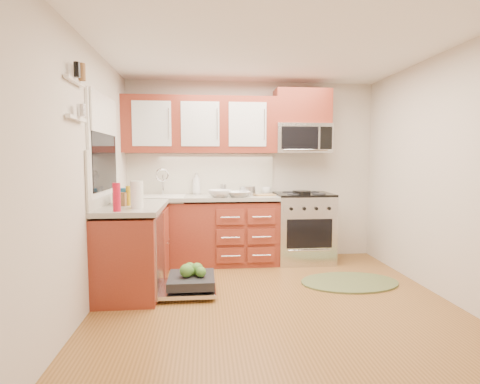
{
  "coord_description": "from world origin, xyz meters",
  "views": [
    {
      "loc": [
        -0.67,
        -3.58,
        1.41
      ],
      "look_at": [
        -0.25,
        0.85,
        1.02
      ],
      "focal_mm": 28.0,
      "sensor_mm": 36.0,
      "label": 1
    }
  ],
  "objects": [
    {
      "name": "skillet",
      "position": [
        0.62,
        1.32,
        0.97
      ],
      "size": [
        0.32,
        0.32,
        0.05
      ],
      "primitive_type": "cylinder",
      "rotation": [
        0.0,
        0.0,
        0.41
      ],
      "color": "black",
      "rests_on": "range"
    },
    {
      "name": "backsplash_left",
      "position": [
        -1.74,
        0.52,
        1.21
      ],
      "size": [
        0.02,
        1.25,
        0.57
      ],
      "primitive_type": "cube",
      "color": "beige",
      "rests_on": "ground"
    },
    {
      "name": "sink",
      "position": [
        -1.25,
        1.42,
        0.8
      ],
      "size": [
        0.62,
        0.5,
        0.26
      ],
      "primitive_type": null,
      "color": "white",
      "rests_on": "ground"
    },
    {
      "name": "shelf_upper",
      "position": [
        -1.72,
        -0.35,
        2.05
      ],
      "size": [
        0.04,
        0.4,
        0.03
      ],
      "primitive_type": "cube",
      "color": "white",
      "rests_on": "ground"
    },
    {
      "name": "bowl_a",
      "position": [
        -0.24,
        1.25,
        0.96
      ],
      "size": [
        0.38,
        0.38,
        0.07
      ],
      "primitive_type": "imported",
      "rotation": [
        0.0,
        0.0,
        0.41
      ],
      "color": "#999999",
      "rests_on": "countertop_back"
    },
    {
      "name": "shelf_lower",
      "position": [
        -1.72,
        -0.35,
        1.75
      ],
      "size": [
        0.04,
        0.4,
        0.03
      ],
      "primitive_type": "cube",
      "color": "white",
      "rests_on": "ground"
    },
    {
      "name": "ceiling",
      "position": [
        0.0,
        0.0,
        2.5
      ],
      "size": [
        3.5,
        3.5,
        0.0
      ],
      "primitive_type": "plane",
      "rotation": [
        3.14,
        0.0,
        0.0
      ],
      "color": "white",
      "rests_on": "ground"
    },
    {
      "name": "floor",
      "position": [
        0.0,
        0.0,
        0.0
      ],
      "size": [
        3.5,
        3.5,
        0.0
      ],
      "primitive_type": "plane",
      "color": "brown",
      "rests_on": "ground"
    },
    {
      "name": "window",
      "position": [
        -1.74,
        0.5,
        1.55
      ],
      "size": [
        0.03,
        1.05,
        1.05
      ],
      "primitive_type": null,
      "color": "white",
      "rests_on": "ground"
    },
    {
      "name": "blue_carton",
      "position": [
        -1.54,
        0.57,
        1.01
      ],
      "size": [
        0.12,
        0.09,
        0.18
      ],
      "primitive_type": "cube",
      "rotation": [
        0.0,
        0.0,
        -0.24
      ],
      "color": "#287DBD",
      "rests_on": "countertop_left"
    },
    {
      "name": "cutting_board",
      "position": [
        0.14,
        1.39,
        0.93
      ],
      "size": [
        0.3,
        0.23,
        0.02
      ],
      "primitive_type": "cube",
      "rotation": [
        0.0,
        0.0,
        0.29
      ],
      "color": "tan",
      "rests_on": "countertop_back"
    },
    {
      "name": "stock_pot",
      "position": [
        -0.1,
        1.38,
        0.99
      ],
      "size": [
        0.27,
        0.27,
        0.13
      ],
      "primitive_type": "cylinder",
      "rotation": [
        0.0,
        0.0,
        0.28
      ],
      "color": "silver",
      "rests_on": "countertop_back"
    },
    {
      "name": "paper_towel_roll",
      "position": [
        -1.35,
        0.22,
        1.06
      ],
      "size": [
        0.16,
        0.16,
        0.27
      ],
      "primitive_type": "cylinder",
      "rotation": [
        0.0,
        0.0,
        -0.28
      ],
      "color": "white",
      "rests_on": "countertop_left"
    },
    {
      "name": "bowl_b",
      "position": [
        -0.48,
        1.25,
        0.97
      ],
      "size": [
        0.37,
        0.37,
        0.09
      ],
      "primitive_type": "imported",
      "rotation": [
        0.0,
        0.0,
        0.28
      ],
      "color": "#999999",
      "rests_on": "countertop_back"
    },
    {
      "name": "window_blind",
      "position": [
        -1.71,
        0.5,
        1.88
      ],
      "size": [
        0.02,
        0.96,
        0.4
      ],
      "primitive_type": "cube",
      "color": "white",
      "rests_on": "ground"
    },
    {
      "name": "wall_back",
      "position": [
        0.0,
        1.75,
        1.25
      ],
      "size": [
        3.5,
        0.04,
        2.5
      ],
      "primitive_type": "cube",
      "color": "beige",
      "rests_on": "ground"
    },
    {
      "name": "soap_bottle_b",
      "position": [
        -1.62,
        0.67,
        1.02
      ],
      "size": [
        0.1,
        0.1,
        0.19
      ],
      "primitive_type": "imported",
      "rotation": [
        0.0,
        0.0,
        0.12
      ],
      "color": "#999999",
      "rests_on": "countertop_left"
    },
    {
      "name": "countertop_back",
      "position": [
        -0.72,
        1.44,
        0.9
      ],
      "size": [
        2.07,
        0.64,
        0.05
      ],
      "primitive_type": "cube",
      "color": "#9E9B91",
      "rests_on": "base_cabinet_back"
    },
    {
      "name": "cabinet_over_mw",
      "position": [
        0.68,
        1.57,
        2.13
      ],
      "size": [
        0.76,
        0.35,
        0.47
      ],
      "primitive_type": "cube",
      "color": "maroon",
      "rests_on": "ground"
    },
    {
      "name": "canister",
      "position": [
        -0.41,
        1.65,
        0.99
      ],
      "size": [
        0.1,
        0.1,
        0.14
      ],
      "primitive_type": "cylinder",
      "rotation": [
        0.0,
        0.0,
        -0.11
      ],
      "color": "silver",
      "rests_on": "countertop_back"
    },
    {
      "name": "wall_right",
      "position": [
        1.75,
        0.0,
        1.25
      ],
      "size": [
        0.04,
        3.5,
        2.5
      ],
      "primitive_type": "cube",
      "color": "beige",
      "rests_on": "ground"
    },
    {
      "name": "base_cabinet_back",
      "position": [
        -0.73,
        1.45,
        0.42
      ],
      "size": [
        2.05,
        0.6,
        0.85
      ],
      "primitive_type": "cube",
      "color": "maroon",
      "rests_on": "ground"
    },
    {
      "name": "wooden_box",
      "position": [
        -1.56,
        0.44,
        0.99
      ],
      "size": [
        0.16,
        0.13,
        0.14
      ],
      "primitive_type": "cube",
      "rotation": [
        0.0,
        0.0,
        -0.26
      ],
      "color": "brown",
      "rests_on": "countertop_left"
    },
    {
      "name": "wall_left",
      "position": [
        -1.75,
        0.0,
        1.25
      ],
      "size": [
        0.04,
        3.5,
        2.5
      ],
      "primitive_type": "cube",
      "color": "beige",
      "rests_on": "ground"
    },
    {
      "name": "backsplash_back",
      "position": [
        -0.73,
        1.74,
        1.21
      ],
      "size": [
        2.05,
        0.02,
        0.57
      ],
      "primitive_type": "cube",
      "color": "beige",
      "rests_on": "ground"
    },
    {
      "name": "dishwasher",
      "position": [
        -0.86,
        0.3,
        0.1
      ],
      "size": [
        0.7,
        0.6,
        0.2
      ],
      "primitive_type": null,
      "color": "silver",
      "rests_on": "ground"
    },
    {
      "name": "mustard_bottle",
      "position": [
        -1.47,
        0.46,
        1.03
      ],
      "size": [
        0.08,
        0.08,
        0.21
      ],
      "primitive_type": "cylinder",
      "rotation": [
        0.0,
        0.0,
        0.18
      ],
      "color": "gold",
      "rests_on": "countertop_left"
    },
    {
      "name": "soap_bottle_c",
      "position": [
        -1.47,
        0.61,
        1.0
      ],
      "size": [
        0.14,
        0.14,
        0.15
      ],
      "primitive_type": "imported",
      "rotation": [
        0.0,
        0.0,
        -0.2
      ],
      "color": "#999999",
      "rests_on": "countertop_left"
    },
    {
      "name": "wall_front",
      "position": [
        0.0,
        -1.75,
        1.25
      ],
      "size": [
        3.5,
        0.04,
        2.5
      ],
      "primitive_type": "cube",
      "color": "beige",
      "rests_on": "ground"
    },
    {
      "name": "microwave",
      "position": [
        0.68,
        1.55,
        1.7
      ],
      "size": [
        0.76,
        0.38,
        0.4
      ],
      "primitive_type": null,
      "color": "silver",
      "rests_on": "ground"
    },
    {
      "name": "upper_cabinets",
      "position": [
        -0.73,
        1.57,
        1.88
      ],
      "size": [
        2.05,
        0.35,
        0.75
      ],
      "primitive_type": null,
      "color": "maroon",
      "rests_on": "ground"
    },
    {
      "name": "countertop_left",
      "position": [
        -1.44,
        0.53,
        0.9
      ],
      "size": [
        0.64,
        1.27,
        0.05
      ],
      "primitive_type": "cube",
      "color": "#9E9B91",
      "rests_on": "base_cabinet_left"
    },
    {
      "name": "red_bottle",
      "position": [
        -1.5,
        0.0,
        1.06
      ],
      "size": [
        0.09,
        0.09,
        0.27
      ],
      "primitive_type": "cylinder",
      "rotation": [
        0.0,
        0.0,
        -0.36
      ],
      "color": "#B70F28",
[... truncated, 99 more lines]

